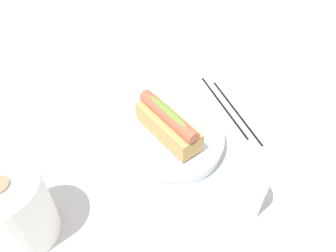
% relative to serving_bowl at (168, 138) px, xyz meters
% --- Properties ---
extents(ground_plane, '(2.40, 2.40, 0.00)m').
position_rel_serving_bowl_xyz_m(ground_plane, '(-0.02, 0.01, -0.02)').
color(ground_plane, beige).
extents(serving_bowl, '(0.23, 0.23, 0.03)m').
position_rel_serving_bowl_xyz_m(serving_bowl, '(0.00, 0.00, 0.00)').
color(serving_bowl, silver).
rests_on(serving_bowl, ground_plane).
extents(hotdog_front, '(0.15, 0.06, 0.06)m').
position_rel_serving_bowl_xyz_m(hotdog_front, '(-0.00, 0.00, 0.04)').
color(hotdog_front, tan).
rests_on(hotdog_front, serving_bowl).
extents(water_glass, '(0.07, 0.07, 0.09)m').
position_rel_serving_bowl_xyz_m(water_glass, '(-0.19, -0.02, 0.02)').
color(water_glass, white).
rests_on(water_glass, ground_plane).
extents(paper_towel_roll, '(0.11, 0.11, 0.13)m').
position_rel_serving_bowl_xyz_m(paper_towel_roll, '(-0.02, 0.30, 0.05)').
color(paper_towel_roll, white).
rests_on(paper_towel_roll, ground_plane).
extents(chopstick_near, '(0.21, 0.06, 0.01)m').
position_rel_serving_bowl_xyz_m(chopstick_near, '(0.02, -0.17, -0.01)').
color(chopstick_near, black).
rests_on(chopstick_near, ground_plane).
extents(chopstick_far, '(0.21, 0.06, 0.01)m').
position_rel_serving_bowl_xyz_m(chopstick_far, '(-0.01, -0.18, -0.01)').
color(chopstick_far, black).
rests_on(chopstick_far, ground_plane).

